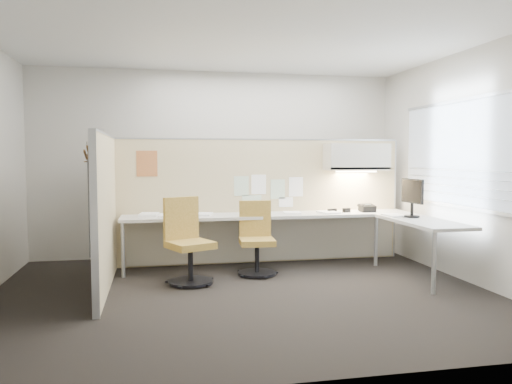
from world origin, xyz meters
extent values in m
cube|color=black|center=(0.00, 0.00, -0.01)|extent=(5.50, 4.50, 0.01)
cube|color=white|center=(0.00, 0.00, 2.80)|extent=(5.50, 4.50, 0.01)
cube|color=beige|center=(0.00, 2.25, 1.40)|extent=(5.50, 0.02, 2.80)
cube|color=beige|center=(0.00, -2.25, 1.40)|extent=(5.50, 0.02, 2.80)
cube|color=beige|center=(2.75, 0.00, 1.40)|extent=(0.02, 4.50, 2.80)
cube|color=#A9B4C5|center=(2.73, 0.00, 1.55)|extent=(0.01, 2.80, 1.30)
cube|color=#CAB98B|center=(0.55, 1.60, 0.88)|extent=(4.10, 0.06, 1.75)
cube|color=#CAB98B|center=(-1.50, 0.50, 0.88)|extent=(0.06, 2.20, 1.75)
cube|color=beige|center=(0.60, 1.27, 0.71)|extent=(4.00, 0.60, 0.04)
cube|color=beige|center=(2.30, 0.23, 0.71)|extent=(0.60, 1.47, 0.04)
cube|color=beige|center=(0.60, 1.54, 0.34)|extent=(3.90, 0.02, 0.64)
cylinder|color=#A5A8AA|center=(-1.35, 1.02, 0.34)|extent=(0.05, 0.05, 0.69)
cylinder|color=#A5A8AA|center=(2.05, -0.45, 0.34)|extent=(0.05, 0.05, 0.69)
cylinder|color=#A5A8AA|center=(2.05, 1.02, 0.34)|extent=(0.05, 0.05, 0.69)
cube|color=beige|center=(1.90, 1.39, 1.51)|extent=(0.90, 0.36, 0.38)
cube|color=#FFEABF|center=(1.90, 1.39, 1.30)|extent=(0.60, 0.06, 0.02)
cube|color=#8CBF8C|center=(0.25, 1.57, 1.10)|extent=(0.21, 0.00, 0.28)
cube|color=white|center=(0.50, 1.57, 1.12)|extent=(0.21, 0.00, 0.28)
cube|color=#8CBF8C|center=(0.78, 1.57, 1.05)|extent=(0.21, 0.00, 0.28)
cube|color=white|center=(1.05, 1.57, 1.08)|extent=(0.21, 0.00, 0.28)
cube|color=#8CBF8C|center=(0.40, 1.57, 0.88)|extent=(0.28, 0.00, 0.18)
cube|color=white|center=(0.90, 1.57, 0.86)|extent=(0.21, 0.00, 0.14)
cube|color=orange|center=(-1.05, 1.57, 1.42)|extent=(0.28, 0.00, 0.35)
cylinder|color=black|center=(-0.55, 0.51, 0.03)|extent=(0.53, 0.53, 0.03)
cylinder|color=black|center=(-0.55, 0.51, 0.24)|extent=(0.06, 0.06, 0.41)
cube|color=tan|center=(-0.55, 0.51, 0.47)|extent=(0.62, 0.62, 0.08)
cube|color=tan|center=(-0.64, 0.72, 0.77)|extent=(0.44, 0.24, 0.51)
cylinder|color=black|center=(0.32, 0.80, 0.03)|extent=(0.49, 0.49, 0.03)
cylinder|color=black|center=(0.32, 0.80, 0.22)|extent=(0.06, 0.06, 0.38)
cube|color=tan|center=(0.32, 0.80, 0.43)|extent=(0.46, 0.46, 0.08)
cube|color=tan|center=(0.33, 1.01, 0.71)|extent=(0.42, 0.09, 0.47)
cylinder|color=black|center=(2.30, 0.51, 0.74)|extent=(0.20, 0.20, 0.02)
cylinder|color=black|center=(2.30, 0.51, 0.83)|extent=(0.04, 0.04, 0.18)
cube|color=black|center=(2.30, 0.51, 1.07)|extent=(0.05, 0.47, 0.31)
cube|color=black|center=(2.30, 0.51, 1.07)|extent=(0.02, 0.43, 0.27)
cube|color=black|center=(2.02, 1.25, 0.78)|extent=(0.20, 0.20, 0.12)
cylinder|color=black|center=(1.93, 1.27, 0.81)|extent=(0.04, 0.17, 0.04)
cube|color=black|center=(1.51, 1.29, 0.76)|extent=(0.15, 0.09, 0.05)
cube|color=black|center=(1.70, 1.25, 0.76)|extent=(0.11, 0.09, 0.06)
cube|color=silver|center=(-1.50, -0.23, 1.77)|extent=(0.14, 0.02, 0.02)
cylinder|color=silver|center=(-1.57, -0.23, 1.69)|extent=(0.02, 0.02, 0.14)
cube|color=#AD7F4C|center=(-1.57, -0.23, 1.56)|extent=(0.02, 0.38, 0.12)
cube|color=#AD7F4C|center=(-1.60, -0.20, 1.52)|extent=(0.02, 0.38, 0.12)
cube|color=gray|center=(-1.58, -0.28, 1.00)|extent=(0.01, 0.07, 0.96)
cube|color=white|center=(-0.77, 1.20, 0.75)|extent=(0.25, 0.31, 0.03)
cube|color=white|center=(-0.32, 1.31, 0.74)|extent=(0.30, 0.35, 0.02)
cube|color=white|center=(0.33, 1.14, 0.75)|extent=(0.27, 0.33, 0.04)
cube|color=white|center=(0.92, 1.30, 0.74)|extent=(0.28, 0.33, 0.02)
cube|color=white|center=(1.42, 1.21, 0.74)|extent=(0.28, 0.34, 0.02)
cube|color=white|center=(2.14, 0.68, 0.74)|extent=(0.26, 0.32, 0.02)
cube|color=white|center=(-1.03, 1.33, 0.75)|extent=(0.28, 0.33, 0.04)
camera|label=1|loc=(-0.94, -5.36, 1.51)|focal=35.00mm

